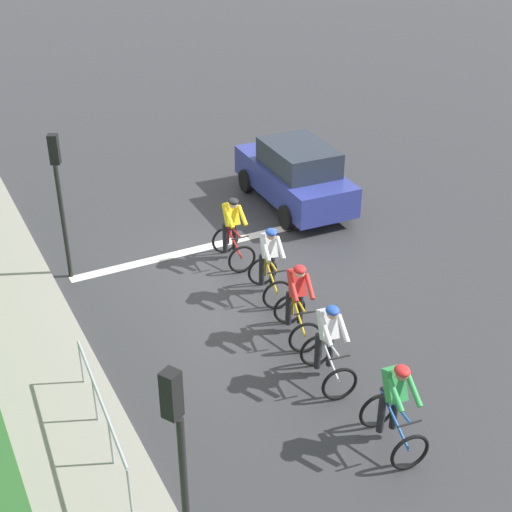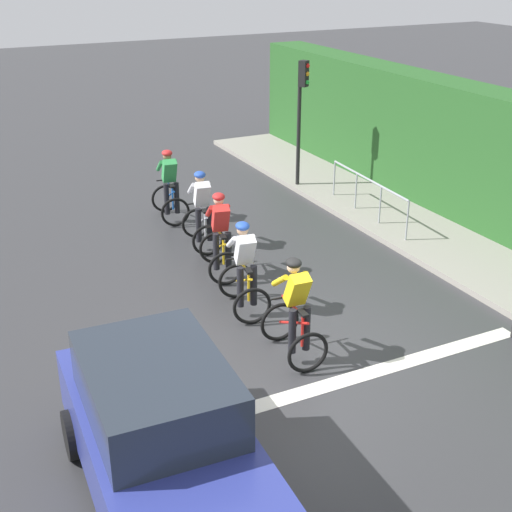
{
  "view_description": "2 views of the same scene",
  "coord_description": "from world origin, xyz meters",
  "px_view_note": "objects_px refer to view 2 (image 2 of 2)",
  "views": [
    {
      "loc": [
        6.2,
        13.49,
        8.48
      ],
      "look_at": [
        0.25,
        2.0,
        1.2
      ],
      "focal_mm": 50.95,
      "sensor_mm": 36.0,
      "label": 1
    },
    {
      "loc": [
        -4.87,
        -8.16,
        5.94
      ],
      "look_at": [
        -0.0,
        1.7,
        1.07
      ],
      "focal_mm": 49.28,
      "sensor_mm": 36.0,
      "label": 2
    }
  ],
  "objects_px": {
    "cyclist_mid": "(220,237)",
    "car_navy": "(163,438)",
    "pedestrian_railing_kerbside": "(368,189)",
    "traffic_light_far_junction": "(301,105)",
    "cyclist_trailing": "(295,312)",
    "cyclist_fourth": "(244,270)",
    "cyclist_second": "(202,212)",
    "cyclist_lead": "(170,187)"
  },
  "relations": [
    {
      "from": "pedestrian_railing_kerbside",
      "to": "cyclist_second",
      "type": "bearing_deg",
      "value": 176.81
    },
    {
      "from": "cyclist_fourth",
      "to": "car_navy",
      "type": "relative_size",
      "value": 0.4
    },
    {
      "from": "cyclist_second",
      "to": "traffic_light_far_junction",
      "type": "xyz_separation_m",
      "value": [
        3.8,
        2.52,
        1.43
      ]
    },
    {
      "from": "cyclist_fourth",
      "to": "pedestrian_railing_kerbside",
      "type": "bearing_deg",
      "value": 31.81
    },
    {
      "from": "cyclist_fourth",
      "to": "traffic_light_far_junction",
      "type": "bearing_deg",
      "value": 52.54
    },
    {
      "from": "cyclist_lead",
      "to": "cyclist_fourth",
      "type": "xyz_separation_m",
      "value": [
        -0.41,
        -4.91,
        0.0
      ]
    },
    {
      "from": "cyclist_mid",
      "to": "cyclist_trailing",
      "type": "bearing_deg",
      "value": -93.26
    },
    {
      "from": "cyclist_trailing",
      "to": "car_navy",
      "type": "bearing_deg",
      "value": -144.17
    },
    {
      "from": "cyclist_trailing",
      "to": "cyclist_fourth",
      "type": "bearing_deg",
      "value": 91.75
    },
    {
      "from": "cyclist_second",
      "to": "cyclist_fourth",
      "type": "distance_m",
      "value": 3.06
    },
    {
      "from": "cyclist_lead",
      "to": "cyclist_mid",
      "type": "bearing_deg",
      "value": -92.86
    },
    {
      "from": "traffic_light_far_junction",
      "to": "pedestrian_railing_kerbside",
      "type": "height_order",
      "value": "traffic_light_far_junction"
    },
    {
      "from": "cyclist_mid",
      "to": "traffic_light_far_junction",
      "type": "relative_size",
      "value": 0.5
    },
    {
      "from": "cyclist_second",
      "to": "cyclist_fourth",
      "type": "bearing_deg",
      "value": -98.43
    },
    {
      "from": "cyclist_second",
      "to": "cyclist_mid",
      "type": "height_order",
      "value": "same"
    },
    {
      "from": "cyclist_second",
      "to": "pedestrian_railing_kerbside",
      "type": "height_order",
      "value": "cyclist_second"
    },
    {
      "from": "cyclist_trailing",
      "to": "traffic_light_far_junction",
      "type": "xyz_separation_m",
      "value": [
        4.2,
        7.25,
        1.43
      ]
    },
    {
      "from": "cyclist_lead",
      "to": "cyclist_fourth",
      "type": "bearing_deg",
      "value": -94.72
    },
    {
      "from": "cyclist_lead",
      "to": "cyclist_second",
      "type": "xyz_separation_m",
      "value": [
        0.04,
        -1.88,
        0.0
      ]
    },
    {
      "from": "cyclist_mid",
      "to": "traffic_light_far_junction",
      "type": "xyz_separation_m",
      "value": [
        4.01,
        3.97,
        1.43
      ]
    },
    {
      "from": "cyclist_second",
      "to": "pedestrian_railing_kerbside",
      "type": "distance_m",
      "value": 4.08
    },
    {
      "from": "cyclist_trailing",
      "to": "pedestrian_railing_kerbside",
      "type": "relative_size",
      "value": 0.51
    },
    {
      "from": "cyclist_mid",
      "to": "pedestrian_railing_kerbside",
      "type": "bearing_deg",
      "value": 15.97
    },
    {
      "from": "cyclist_lead",
      "to": "cyclist_fourth",
      "type": "distance_m",
      "value": 4.92
    },
    {
      "from": "cyclist_mid",
      "to": "car_navy",
      "type": "bearing_deg",
      "value": -119.63
    },
    {
      "from": "cyclist_second",
      "to": "car_navy",
      "type": "relative_size",
      "value": 0.4
    },
    {
      "from": "car_navy",
      "to": "cyclist_fourth",
      "type": "bearing_deg",
      "value": 53.36
    },
    {
      "from": "cyclist_second",
      "to": "cyclist_trailing",
      "type": "distance_m",
      "value": 4.75
    },
    {
      "from": "cyclist_trailing",
      "to": "pedestrian_railing_kerbside",
      "type": "bearing_deg",
      "value": 45.26
    },
    {
      "from": "cyclist_trailing",
      "to": "pedestrian_railing_kerbside",
      "type": "height_order",
      "value": "cyclist_trailing"
    },
    {
      "from": "car_navy",
      "to": "cyclist_lead",
      "type": "bearing_deg",
      "value": 69.72
    },
    {
      "from": "cyclist_lead",
      "to": "car_navy",
      "type": "height_order",
      "value": "car_navy"
    },
    {
      "from": "cyclist_trailing",
      "to": "cyclist_lead",
      "type": "bearing_deg",
      "value": 86.94
    },
    {
      "from": "cyclist_fourth",
      "to": "pedestrian_railing_kerbside",
      "type": "distance_m",
      "value": 5.32
    },
    {
      "from": "cyclist_second",
      "to": "traffic_light_far_junction",
      "type": "bearing_deg",
      "value": 33.54
    },
    {
      "from": "cyclist_lead",
      "to": "traffic_light_far_junction",
      "type": "height_order",
      "value": "traffic_light_far_junction"
    },
    {
      "from": "cyclist_mid",
      "to": "cyclist_fourth",
      "type": "xyz_separation_m",
      "value": [
        -0.24,
        -1.58,
        0.0
      ]
    },
    {
      "from": "car_navy",
      "to": "traffic_light_far_junction",
      "type": "height_order",
      "value": "traffic_light_far_junction"
    },
    {
      "from": "cyclist_mid",
      "to": "cyclist_trailing",
      "type": "height_order",
      "value": "same"
    },
    {
      "from": "cyclist_second",
      "to": "cyclist_mid",
      "type": "distance_m",
      "value": 1.47
    },
    {
      "from": "cyclist_fourth",
      "to": "cyclist_trailing",
      "type": "height_order",
      "value": "same"
    },
    {
      "from": "cyclist_fourth",
      "to": "pedestrian_railing_kerbside",
      "type": "relative_size",
      "value": 0.51
    }
  ]
}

